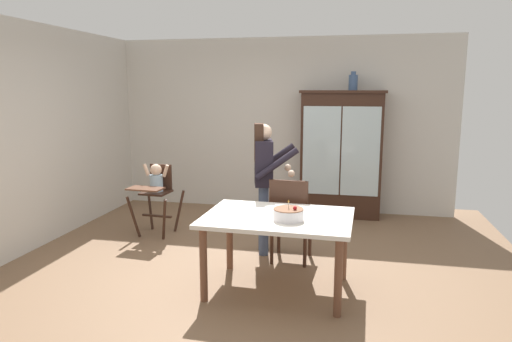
{
  "coord_description": "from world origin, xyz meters",
  "views": [
    {
      "loc": [
        1.13,
        -4.57,
        1.92
      ],
      "look_at": [
        0.0,
        0.7,
        0.95
      ],
      "focal_mm": 32.19,
      "sensor_mm": 36.0,
      "label": 1
    }
  ],
  "objects_px": {
    "adult_person": "(264,172)",
    "ceramic_vase": "(353,82)",
    "china_cabinet": "(341,154)",
    "birthday_cake": "(288,214)",
    "dining_chair_far_side": "(290,215)",
    "dining_table": "(278,225)",
    "high_chair_with_toddler": "(156,186)"
  },
  "relations": [
    {
      "from": "dining_table",
      "to": "ceramic_vase",
      "type": "bearing_deg",
      "value": 77.25
    },
    {
      "from": "high_chair_with_toddler",
      "to": "dining_table",
      "type": "relative_size",
      "value": 0.67
    },
    {
      "from": "birthday_cake",
      "to": "dining_chair_far_side",
      "type": "distance_m",
      "value": 0.87
    },
    {
      "from": "dining_chair_far_side",
      "to": "ceramic_vase",
      "type": "bearing_deg",
      "value": -103.32
    },
    {
      "from": "adult_person",
      "to": "dining_chair_far_side",
      "type": "relative_size",
      "value": 1.59
    },
    {
      "from": "dining_chair_far_side",
      "to": "high_chair_with_toddler",
      "type": "bearing_deg",
      "value": -16.16
    },
    {
      "from": "birthday_cake",
      "to": "high_chair_with_toddler",
      "type": "bearing_deg",
      "value": 142.98
    },
    {
      "from": "dining_chair_far_side",
      "to": "china_cabinet",
      "type": "bearing_deg",
      "value": -99.76
    },
    {
      "from": "china_cabinet",
      "to": "ceramic_vase",
      "type": "height_order",
      "value": "ceramic_vase"
    },
    {
      "from": "ceramic_vase",
      "to": "adult_person",
      "type": "xyz_separation_m",
      "value": [
        -0.96,
        -1.82,
        -1.05
      ]
    },
    {
      "from": "ceramic_vase",
      "to": "dining_table",
      "type": "height_order",
      "value": "ceramic_vase"
    },
    {
      "from": "ceramic_vase",
      "to": "dining_table",
      "type": "distance_m",
      "value": 3.19
    },
    {
      "from": "adult_person",
      "to": "china_cabinet",
      "type": "bearing_deg",
      "value": -38.01
    },
    {
      "from": "china_cabinet",
      "to": "dining_chair_far_side",
      "type": "height_order",
      "value": "china_cabinet"
    },
    {
      "from": "adult_person",
      "to": "dining_table",
      "type": "height_order",
      "value": "adult_person"
    },
    {
      "from": "birthday_cake",
      "to": "dining_chair_far_side",
      "type": "relative_size",
      "value": 0.29
    },
    {
      "from": "adult_person",
      "to": "dining_table",
      "type": "xyz_separation_m",
      "value": [
        0.32,
        -0.98,
        -0.32
      ]
    },
    {
      "from": "adult_person",
      "to": "ceramic_vase",
      "type": "bearing_deg",
      "value": -41.52
    },
    {
      "from": "adult_person",
      "to": "dining_chair_far_side",
      "type": "distance_m",
      "value": 0.6
    },
    {
      "from": "dining_table",
      "to": "dining_chair_far_side",
      "type": "relative_size",
      "value": 1.48
    },
    {
      "from": "adult_person",
      "to": "birthday_cake",
      "type": "xyz_separation_m",
      "value": [
        0.44,
        -1.11,
        -0.17
      ]
    },
    {
      "from": "adult_person",
      "to": "dining_table",
      "type": "bearing_deg",
      "value": -175.54
    },
    {
      "from": "china_cabinet",
      "to": "dining_chair_far_side",
      "type": "bearing_deg",
      "value": -102.78
    },
    {
      "from": "dining_table",
      "to": "high_chair_with_toddler",
      "type": "bearing_deg",
      "value": 143.67
    },
    {
      "from": "ceramic_vase",
      "to": "dining_chair_far_side",
      "type": "bearing_deg",
      "value": -106.34
    },
    {
      "from": "china_cabinet",
      "to": "birthday_cake",
      "type": "xyz_separation_m",
      "value": [
        -0.38,
        -2.93,
        -0.16
      ]
    },
    {
      "from": "adult_person",
      "to": "dining_chair_far_side",
      "type": "bearing_deg",
      "value": -142.34
    },
    {
      "from": "adult_person",
      "to": "dining_table",
      "type": "distance_m",
      "value": 1.08
    },
    {
      "from": "dining_table",
      "to": "birthday_cake",
      "type": "bearing_deg",
      "value": -46.18
    },
    {
      "from": "high_chair_with_toddler",
      "to": "birthday_cake",
      "type": "distance_m",
      "value": 2.47
    },
    {
      "from": "birthday_cake",
      "to": "dining_table",
      "type": "bearing_deg",
      "value": 133.82
    },
    {
      "from": "adult_person",
      "to": "birthday_cake",
      "type": "relative_size",
      "value": 5.47
    }
  ]
}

